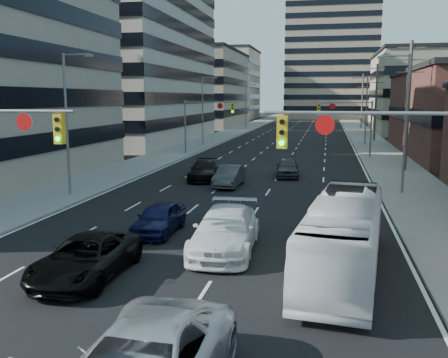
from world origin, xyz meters
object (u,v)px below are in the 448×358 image
object	(u,v)px
white_van	(225,231)
sedan_blue	(159,218)
black_pickup	(86,258)
transit_bus	(344,236)

from	to	relation	value
white_van	sedan_blue	xyz separation A→B (m)	(-3.60, 2.07, -0.15)
black_pickup	transit_bus	bearing A→B (deg)	14.73
black_pickup	sedan_blue	world-z (taller)	black_pickup
white_van	transit_bus	xyz separation A→B (m)	(4.69, -1.73, 0.52)
black_pickup	transit_bus	world-z (taller)	transit_bus
white_van	sedan_blue	distance (m)	4.16
black_pickup	sedan_blue	distance (m)	6.16
transit_bus	sedan_blue	bearing A→B (deg)	161.99
transit_bus	sedan_blue	xyz separation A→B (m)	(-8.29, 3.80, -0.67)
sedan_blue	black_pickup	bearing A→B (deg)	-94.97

